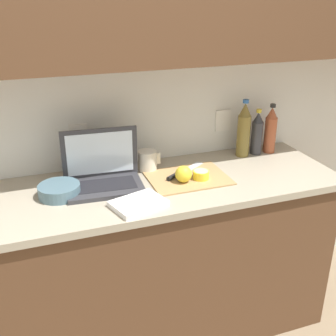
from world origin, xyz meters
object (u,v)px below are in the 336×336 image
Objects in this scene: cutting_board at (188,178)px; bowl_white at (59,191)px; bottle_water_clear at (270,130)px; measuring_cup at (148,161)px; lemon_whole_beside at (184,174)px; bottle_oil_tall at (257,134)px; lemon_half_cut at (201,175)px; bottle_green_soda at (244,130)px; knife at (179,173)px; laptop at (103,173)px.

bowl_white is (-0.61, 0.02, 0.02)m from cutting_board.
bottle_water_clear reaches higher than measuring_cup.
lemon_whole_beside is 0.58m from bottle_oil_tall.
lemon_whole_beside is (-0.04, -0.04, 0.04)m from cutting_board.
bottle_water_clear reaches higher than lemon_whole_beside.
bottle_water_clear is (0.52, 0.22, 0.10)m from lemon_half_cut.
bottle_oil_tall is 0.92× the size of bottle_water_clear.
bottle_green_soda is 2.75× the size of measuring_cup.
knife is 0.63m from bottle_water_clear.
bottle_oil_tall is at bearing 20.78° from cutting_board.
bottle_oil_tall is at bearing 0.00° from bottle_green_soda.
knife is 0.58m from bowl_white.
measuring_cup reaches higher than bowl_white.
lemon_whole_beside reaches higher than cutting_board.
cutting_board is at bearing -46.89° from measuring_cup.
bottle_oil_tall is at bearing 8.59° from bowl_white.
laptop is 4.70× the size of lemon_half_cut.
bottle_oil_tall is 0.64m from measuring_cup.
cutting_board is at bearing -162.11° from bottle_water_clear.
bottle_water_clear is at bearing 20.39° from lemon_whole_beside.
bottle_water_clear is 1.49× the size of bowl_white.
bottle_water_clear is (0.57, 0.18, 0.12)m from cutting_board.
cutting_board is 0.61m from bowl_white.
bottle_water_clear is at bearing -20.04° from knife.
lemon_whole_beside is 0.25× the size of bottle_green_soda.
bottle_oil_tall is (0.52, 0.15, 0.10)m from knife.
bottle_green_soda is 0.56m from measuring_cup.
lemon_whole_beside reaches higher than bowl_white.
bowl_white is (-0.46, -0.15, -0.02)m from measuring_cup.
bowl_white is at bearing 148.20° from knife.
bottle_oil_tall is 0.09m from bottle_water_clear.
lemon_half_cut is 0.99× the size of lemon_whole_beside.
lemon_whole_beside is at bearing -152.73° from bottle_green_soda.
bottle_green_soda reaches higher than bottle_water_clear.
cutting_board is at bearing -1.72° from bowl_white.
bowl_white is at bearing 175.23° from lemon_half_cut.
bottle_oil_tall is at bearing 27.09° from lemon_half_cut.
bottle_green_soda is at bearing -14.96° from knife.
bottle_water_clear is at bearing 17.89° from cutting_board.
bottle_green_soda reaches higher than bottle_oil_tall.
lemon_half_cut is 0.57m from bottle_water_clear.
cutting_board is at bearing 46.78° from lemon_whole_beside.
bottle_water_clear is at bearing 0.00° from bottle_oil_tall.
bottle_water_clear is (0.98, 0.11, 0.07)m from laptop.
bottle_water_clear is (0.09, 0.00, 0.01)m from bottle_oil_tall.
bottle_water_clear reaches higher than knife.
cutting_board is at bearing -159.22° from bottle_oil_tall.
bottle_green_soda is at bearing -180.00° from bottle_oil_tall.
bottle_oil_tall reaches higher than measuring_cup.
lemon_whole_beside is (-0.01, -0.08, 0.03)m from knife.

